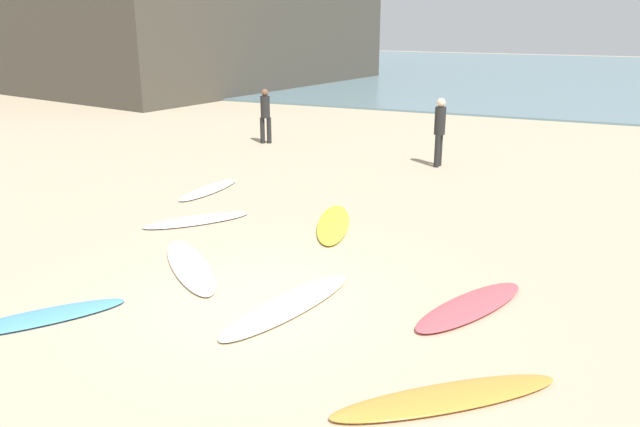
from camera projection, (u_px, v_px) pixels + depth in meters
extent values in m
plane|color=tan|center=(254.00, 302.00, 8.62)|extent=(120.00, 120.00, 0.00)
cube|color=slate|center=(537.00, 73.00, 41.55)|extent=(120.00, 40.00, 0.08)
ellipsoid|color=#4F96DE|center=(39.00, 318.00, 8.09)|extent=(1.69, 2.03, 0.07)
ellipsoid|color=silver|center=(190.00, 266.00, 9.77)|extent=(2.17, 2.10, 0.07)
ellipsoid|color=yellow|center=(333.00, 224.00, 11.69)|extent=(1.29, 2.41, 0.09)
ellipsoid|color=#E24F57|center=(470.00, 306.00, 8.40)|extent=(1.42, 2.22, 0.09)
ellipsoid|color=orange|center=(447.00, 397.00, 6.40)|extent=(2.23, 2.00, 0.08)
ellipsoid|color=silver|center=(209.00, 190.00, 14.00)|extent=(0.59, 2.04, 0.07)
ellipsoid|color=white|center=(197.00, 220.00, 11.94)|extent=(1.74, 1.95, 0.07)
ellipsoid|color=#EFE3C7|center=(288.00, 305.00, 8.45)|extent=(1.18, 2.60, 0.07)
cylinder|color=black|center=(437.00, 151.00, 16.09)|extent=(0.14, 0.14, 0.83)
cylinder|color=black|center=(440.00, 150.00, 16.26)|extent=(0.14, 0.14, 0.83)
cylinder|color=black|center=(440.00, 121.00, 15.95)|extent=(0.30, 0.30, 0.69)
sphere|color=beige|center=(441.00, 102.00, 15.81)|extent=(0.23, 0.23, 0.23)
cylinder|color=black|center=(262.00, 130.00, 19.11)|extent=(0.14, 0.14, 0.78)
cylinder|color=black|center=(269.00, 130.00, 19.11)|extent=(0.14, 0.14, 0.78)
cylinder|color=black|center=(265.00, 107.00, 18.89)|extent=(0.37, 0.37, 0.65)
sphere|color=brown|center=(265.00, 92.00, 18.76)|extent=(0.21, 0.21, 0.21)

